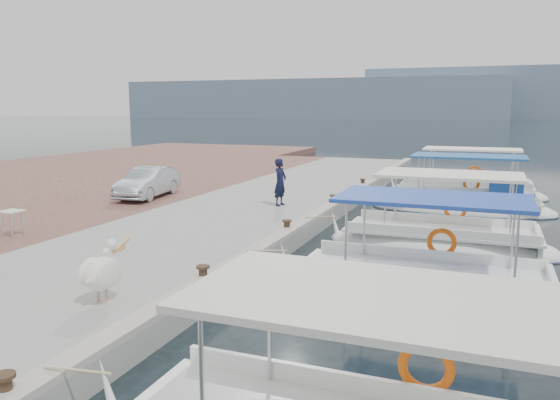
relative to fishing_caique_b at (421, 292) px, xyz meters
The scene contains 13 objects.
ground 4.13m from the fishing_caique_b, 159.15° to the left, with size 400.00×400.00×0.00m, color black.
concrete_quay 9.43m from the fishing_caique_b, 136.67° to the left, with size 6.00×40.00×0.50m, color gray.
quay_curb 7.66m from the fishing_caique_b, 122.23° to the left, with size 0.44×40.00×0.12m, color #9F988D.
cobblestone_strip 13.51m from the fishing_caique_b, 151.39° to the left, with size 4.00×40.00×0.50m, color brown.
fishing_caique_b is the anchor object (origin of this frame).
fishing_caique_c 4.37m from the fishing_caique_b, 89.69° to the left, with size 6.59×2.44×2.83m.
fishing_caique_d 10.75m from the fishing_caique_b, 88.05° to the left, with size 7.06×2.42×2.83m.
fishing_caique_e 14.69m from the fishing_caique_b, 89.01° to the left, with size 7.05×2.12×2.83m.
mooring_bollards 5.18m from the fishing_caique_b, 144.80° to the left, with size 0.28×20.28×0.33m.
pelican 6.61m from the fishing_caique_b, 144.69° to the right, with size 0.57×1.44×1.11m.
fisherman 9.11m from the fishing_caique_b, 130.91° to the left, with size 0.63×0.41×1.73m, color black.
parked_car 13.35m from the fishing_caique_b, 150.07° to the left, with size 1.27×3.65×1.20m, color #A5B3BD.
folding_table 11.20m from the fishing_caique_b, behind, with size 0.55×0.55×0.73m.
Camera 1 is at (5.09, -13.11, 4.07)m, focal length 35.00 mm.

